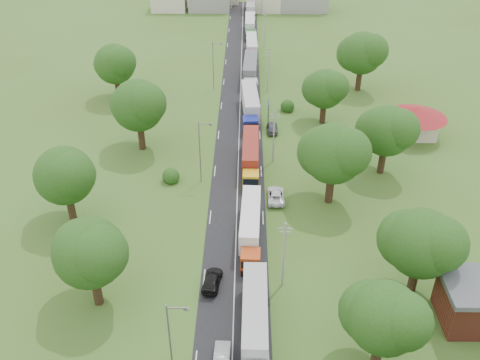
{
  "coord_description": "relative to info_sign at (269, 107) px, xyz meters",
  "views": [
    {
      "loc": [
        1.23,
        -52.47,
        43.58
      ],
      "look_at": [
        0.4,
        10.82,
        3.0
      ],
      "focal_mm": 40.0,
      "sensor_mm": 36.0,
      "label": 1
    }
  ],
  "objects": [
    {
      "name": "ground",
      "position": [
        -5.2,
        -35.0,
        -3.0
      ],
      "size": [
        260.0,
        260.0,
        0.0
      ],
      "primitive_type": "plane",
      "color": "#3B541C",
      "rests_on": "ground"
    },
    {
      "name": "road",
      "position": [
        -5.2,
        -15.0,
        -3.0
      ],
      "size": [
        8.0,
        200.0,
        0.04
      ],
      "primitive_type": "cube",
      "color": "black",
      "rests_on": "ground"
    },
    {
      "name": "info_sign",
      "position": [
        0.0,
        0.0,
        0.0
      ],
      "size": [
        0.12,
        3.1,
        4.1
      ],
      "color": "slate",
      "rests_on": "ground"
    },
    {
      "name": "pole_1",
      "position": [
        0.3,
        -42.0,
        1.68
      ],
      "size": [
        1.6,
        0.24,
        9.0
      ],
      "color": "gray",
      "rests_on": "ground"
    },
    {
      "name": "pole_2",
      "position": [
        0.3,
        -14.0,
        1.68
      ],
      "size": [
        1.6,
        0.24,
        9.0
      ],
      "color": "gray",
      "rests_on": "ground"
    },
    {
      "name": "pole_3",
      "position": [
        0.3,
        14.0,
        1.68
      ],
      "size": [
        1.6,
        0.24,
        9.0
      ],
      "color": "gray",
      "rests_on": "ground"
    },
    {
      "name": "pole_4",
      "position": [
        0.3,
        42.0,
        1.68
      ],
      "size": [
        1.6,
        0.24,
        9.0
      ],
      "color": "gray",
      "rests_on": "ground"
    },
    {
      "name": "lamp_0",
      "position": [
        -10.55,
        -55.0,
        2.55
      ],
      "size": [
        2.03,
        0.22,
        10.0
      ],
      "color": "slate",
      "rests_on": "ground"
    },
    {
      "name": "lamp_1",
      "position": [
        -10.55,
        -20.0,
        2.55
      ],
      "size": [
        2.03,
        0.22,
        10.0
      ],
      "color": "slate",
      "rests_on": "ground"
    },
    {
      "name": "lamp_2",
      "position": [
        -10.55,
        15.0,
        2.55
      ],
      "size": [
        2.03,
        0.22,
        10.0
      ],
      "color": "slate",
      "rests_on": "ground"
    },
    {
      "name": "tree_2",
      "position": [
        8.79,
        -52.86,
        3.59
      ],
      "size": [
        8.0,
        8.0,
        10.1
      ],
      "color": "#382616",
      "rests_on": "ground"
    },
    {
      "name": "tree_3",
      "position": [
        14.79,
        -42.84,
        4.22
      ],
      "size": [
        8.8,
        8.8,
        11.07
      ],
      "color": "#382616",
      "rests_on": "ground"
    },
    {
      "name": "tree_4",
      "position": [
        7.79,
        -24.83,
        4.85
      ],
      "size": [
        9.6,
        9.6,
        12.05
      ],
      "color": "#382616",
      "rests_on": "ground"
    },
    {
      "name": "tree_5",
      "position": [
        16.79,
        -16.84,
        4.22
      ],
      "size": [
        8.8,
        8.8,
        11.07
      ],
      "color": "#382616",
      "rests_on": "ground"
    },
    {
      "name": "tree_6",
      "position": [
        9.79,
        0.14,
        3.59
      ],
      "size": [
        8.0,
        8.0,
        10.1
      ],
      "color": "#382616",
      "rests_on": "ground"
    },
    {
      "name": "tree_7",
      "position": [
        18.79,
        15.17,
        4.85
      ],
      "size": [
        9.6,
        9.6,
        12.05
      ],
      "color": "#382616",
      "rests_on": "ground"
    },
    {
      "name": "tree_10",
      "position": [
        -20.21,
        -44.84,
        4.22
      ],
      "size": [
        8.8,
        8.8,
        11.07
      ],
      "color": "#382616",
      "rests_on": "ground"
    },
    {
      "name": "tree_11",
      "position": [
        -27.21,
        -29.84,
        4.22
      ],
      "size": [
        8.8,
        8.8,
        11.07
      ],
      "color": "#382616",
      "rests_on": "ground"
    },
    {
      "name": "tree_12",
      "position": [
        -21.21,
        -9.83,
        4.85
      ],
      "size": [
        9.6,
        9.6,
        12.05
      ],
      "color": "#382616",
      "rests_on": "ground"
    },
    {
      "name": "tree_13",
      "position": [
        -29.21,
        10.16,
        4.22
      ],
      "size": [
        8.8,
        8.8,
        11.07
      ],
      "color": "#382616",
      "rests_on": "ground"
    },
    {
      "name": "house_cream",
      "position": [
        24.8,
        -5.0,
        0.64
      ],
      "size": [
        10.08,
        10.08,
        5.8
      ],
      "color": "beige",
      "rests_on": "ground"
    },
    {
      "name": "truck_0",
      "position": [
        -2.96,
        -49.76,
        -0.82
      ],
      "size": [
        2.7,
        14.83,
        4.11
      ],
      "color": "white",
      "rests_on": "ground"
    },
    {
      "name": "truck_1",
      "position": [
        -3.36,
        -33.5,
        -0.95
      ],
      "size": [
        2.85,
        14.02,
        3.88
      ],
      "color": "#AF3C14",
      "rests_on": "ground"
    },
    {
      "name": "truck_2",
      "position": [
        -3.27,
        -15.69,
        -0.9
      ],
      "size": [
        2.61,
        14.27,
        3.95
      ],
      "color": "gold",
      "rests_on": "ground"
    },
    {
      "name": "truck_3",
      "position": [
        -3.25,
        2.29,
        -0.7
      ],
      "size": [
        3.47,
        15.73,
        4.34
      ],
      "color": "navy",
      "rests_on": "ground"
    },
    {
      "name": "truck_4",
      "position": [
        -3.21,
        19.56,
        -0.69
      ],
      "size": [
        3.14,
        15.74,
        4.36
      ],
      "color": "#B5B5B5",
      "rests_on": "ground"
    },
    {
      "name": "truck_5",
      "position": [
        -2.81,
        34.64,
        -0.9
      ],
      "size": [
        2.63,
        14.28,
        3.95
      ],
      "color": "maroon",
      "rests_on": "ground"
    },
    {
      "name": "truck_6",
      "position": [
        -3.18,
        52.39,
        -0.9
      ],
      "size": [
        2.51,
        14.31,
        3.97
      ],
      "color": "#256329",
      "rests_on": "ground"
    },
    {
      "name": "truck_7",
      "position": [
        -2.87,
        68.57,
        -0.94
      ],
      "size": [
        2.78,
        14.05,
        3.89
      ],
      "color": "silver",
      "rests_on": "ground"
    },
    {
      "name": "car_lane_mid",
      "position": [
        -6.2,
        -53.0,
        -2.27
      ],
      "size": [
        1.61,
        4.48,
        1.47
      ],
      "primitive_type": "imported",
      "rotation": [
        0.0,
        0.0,
        3.13
      ],
      "color": "#AFB0B8",
      "rests_on": "ground"
    },
    {
      "name": "car_lane_rear",
      "position": [
        -7.77,
        -42.02,
        -2.32
      ],
      "size": [
        2.52,
        4.92,
        1.37
      ],
      "primitive_type": "imported",
      "rotation": [
        0.0,
        0.0,
        3.01
      ],
      "color": "black",
      "rests_on": "ground"
    },
    {
      "name": "car_verge_near",
      "position": [
        0.3,
        -24.61,
        -2.28
      ],
      "size": [
        2.45,
        5.24,
        1.45
      ],
      "primitive_type": "imported",
      "rotation": [
        0.0,
        0.0,
        3.13
      ],
      "color": "silver",
      "rests_on": "ground"
    },
    {
      "name": "car_verge_far",
      "position": [
        0.6,
        -3.56,
        -2.22
      ],
      "size": [
        1.93,
        4.6,
        1.55
      ],
      "primitive_type": "imported",
      "rotation": [
        0.0,
        0.0,
        3.16
      ],
      "color": "#4C4D52",
      "rests_on": "ground"
    }
  ]
}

